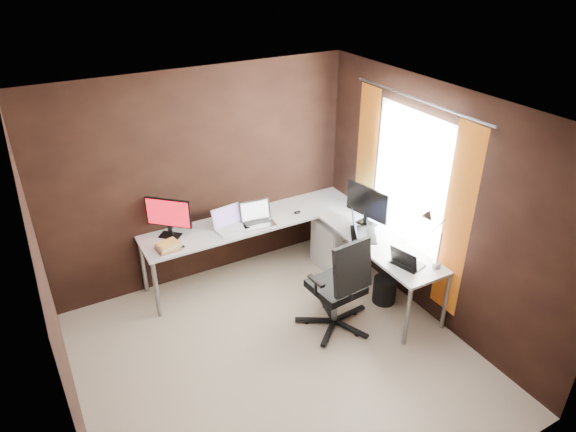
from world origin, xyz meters
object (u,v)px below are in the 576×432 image
object	(u,v)px
laptop_black_small	(406,262)
desk_lamp	(432,233)
monitor_right	(367,204)
book_stack	(168,246)
laptop_white	(230,224)
laptop_black_big	(360,231)
office_chair	(338,301)
wastebasket	(384,290)
monitor_left	(169,215)
drawer_pedestal	(335,244)
laptop_silver	(257,219)

from	to	relation	value
laptop_black_small	desk_lamp	xyz separation A→B (m)	(0.18, -0.12, 0.35)
monitor_right	book_stack	bearing A→B (deg)	62.28
laptop_white	book_stack	size ratio (longest dim) A/B	1.46
monitor_right	desk_lamp	distance (m)	1.00
laptop_black_big	laptop_black_small	size ratio (longest dim) A/B	1.35
office_chair	wastebasket	bearing A→B (deg)	2.88
desk_lamp	monitor_left	bearing A→B (deg)	113.95
monitor_left	monitor_right	size ratio (longest dim) A/B	0.79
monitor_left	wastebasket	size ratio (longest dim) A/B	1.50
monitor_right	drawer_pedestal	bearing A→B (deg)	6.84
drawer_pedestal	laptop_black_small	bearing A→B (deg)	-90.77
laptop_black_big	wastebasket	bearing A→B (deg)	-125.94
laptop_silver	desk_lamp	world-z (taller)	desk_lamp
wastebasket	laptop_black_small	bearing A→B (deg)	-103.54
book_stack	desk_lamp	distance (m)	2.72
desk_lamp	office_chair	xyz separation A→B (m)	(-0.80, 0.39, -0.79)
laptop_white	desk_lamp	distance (m)	2.24
monitor_left	monitor_right	world-z (taller)	monitor_right
monitor_left	wastebasket	bearing A→B (deg)	7.97
laptop_white	laptop_black_small	xyz separation A→B (m)	(1.25, -1.58, -0.01)
drawer_pedestal	laptop_white	world-z (taller)	laptop_white
laptop_white	book_stack	xyz separation A→B (m)	(-0.75, -0.11, -0.01)
drawer_pedestal	book_stack	world-z (taller)	book_stack
drawer_pedestal	desk_lamp	world-z (taller)	desk_lamp
drawer_pedestal	book_stack	distance (m)	2.09
laptop_silver	office_chair	distance (m)	1.38
monitor_right	wastebasket	size ratio (longest dim) A/B	1.91
book_stack	desk_lamp	size ratio (longest dim) A/B	0.43
desk_lamp	laptop_silver	bearing A→B (deg)	99.61
monitor_left	office_chair	distance (m)	2.05
office_chair	drawer_pedestal	bearing A→B (deg)	52.59
laptop_white	book_stack	distance (m)	0.76
laptop_black_small	wastebasket	world-z (taller)	laptop_black_small
laptop_black_small	drawer_pedestal	bearing A→B (deg)	-15.96
monitor_left	monitor_right	distance (m)	2.22
desk_lamp	drawer_pedestal	bearing A→B (deg)	72.51
drawer_pedestal	monitor_left	size ratio (longest dim) A/B	1.32
office_chair	laptop_silver	bearing A→B (deg)	98.71
monitor_left	office_chair	world-z (taller)	monitor_left
laptop_black_big	wastebasket	world-z (taller)	laptop_black_big
monitor_right	laptop_black_small	distance (m)	0.92
laptop_black_small	wastebasket	bearing A→B (deg)	-28.73
laptop_black_small	office_chair	size ratio (longest dim) A/B	0.32
monitor_left	laptop_black_small	size ratio (longest dim) A/B	1.27
laptop_black_big	office_chair	size ratio (longest dim) A/B	0.43
monitor_left	desk_lamp	world-z (taller)	desk_lamp
drawer_pedestal	office_chair	bearing A→B (deg)	-122.76
laptop_white	desk_lamp	size ratio (longest dim) A/B	0.63
monitor_right	laptop_black_small	bearing A→B (deg)	157.76
monitor_right	office_chair	size ratio (longest dim) A/B	0.52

